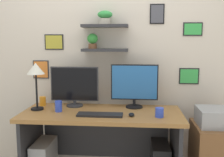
{
  "coord_description": "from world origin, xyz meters",
  "views": [
    {
      "loc": [
        0.33,
        -2.61,
        1.47
      ],
      "look_at": [
        0.1,
        0.05,
        1.09
      ],
      "focal_mm": 42.75,
      "sensor_mm": 36.0,
      "label": 1
    }
  ],
  "objects_px": {
    "desk_lamp": "(36,73)",
    "desk": "(103,130)",
    "printer": "(218,117)",
    "pen_cup": "(43,101)",
    "drawer_cabinet": "(215,157)",
    "monitor_left": "(75,86)",
    "keyboard": "(100,115)",
    "computer_mouse": "(131,115)",
    "coffee_mug": "(159,112)",
    "water_cup": "(59,106)",
    "monitor_right": "(134,85)"
  },
  "relations": [
    {
      "from": "coffee_mug",
      "to": "drawer_cabinet",
      "type": "xyz_separation_m",
      "value": [
        0.57,
        0.13,
        -0.47
      ]
    },
    {
      "from": "monitor_right",
      "to": "computer_mouse",
      "type": "height_order",
      "value": "monitor_right"
    },
    {
      "from": "monitor_right",
      "to": "water_cup",
      "type": "bearing_deg",
      "value": -162.32
    },
    {
      "from": "desk",
      "to": "drawer_cabinet",
      "type": "bearing_deg",
      "value": -3.32
    },
    {
      "from": "water_cup",
      "to": "printer",
      "type": "height_order",
      "value": "water_cup"
    },
    {
      "from": "keyboard",
      "to": "water_cup",
      "type": "distance_m",
      "value": 0.46
    },
    {
      "from": "monitor_left",
      "to": "water_cup",
      "type": "xyz_separation_m",
      "value": [
        -0.11,
        -0.24,
        -0.17
      ]
    },
    {
      "from": "keyboard",
      "to": "computer_mouse",
      "type": "relative_size",
      "value": 4.89
    },
    {
      "from": "desk_lamp",
      "to": "desk",
      "type": "bearing_deg",
      "value": 2.44
    },
    {
      "from": "monitor_left",
      "to": "monitor_right",
      "type": "relative_size",
      "value": 1.04
    },
    {
      "from": "desk",
      "to": "keyboard",
      "type": "xyz_separation_m",
      "value": [
        0.0,
        -0.19,
        0.22
      ]
    },
    {
      "from": "desk_lamp",
      "to": "printer",
      "type": "xyz_separation_m",
      "value": [
        1.82,
        -0.04,
        -0.41
      ]
    },
    {
      "from": "computer_mouse",
      "to": "pen_cup",
      "type": "xyz_separation_m",
      "value": [
        -0.99,
        0.34,
        0.04
      ]
    },
    {
      "from": "coffee_mug",
      "to": "printer",
      "type": "relative_size",
      "value": 0.24
    },
    {
      "from": "pen_cup",
      "to": "drawer_cabinet",
      "type": "xyz_separation_m",
      "value": [
        1.83,
        -0.22,
        -0.48
      ]
    },
    {
      "from": "desk",
      "to": "desk_lamp",
      "type": "xyz_separation_m",
      "value": [
        -0.68,
        -0.03,
        0.6
      ]
    },
    {
      "from": "monitor_left",
      "to": "pen_cup",
      "type": "height_order",
      "value": "monitor_left"
    },
    {
      "from": "monitor_right",
      "to": "drawer_cabinet",
      "type": "xyz_separation_m",
      "value": [
        0.81,
        -0.23,
        -0.68
      ]
    },
    {
      "from": "pen_cup",
      "to": "drawer_cabinet",
      "type": "bearing_deg",
      "value": -6.8
    },
    {
      "from": "drawer_cabinet",
      "to": "monitor_left",
      "type": "bearing_deg",
      "value": 171.13
    },
    {
      "from": "computer_mouse",
      "to": "coffee_mug",
      "type": "xyz_separation_m",
      "value": [
        0.26,
        -0.01,
        0.03
      ]
    },
    {
      "from": "desk",
      "to": "computer_mouse",
      "type": "relative_size",
      "value": 17.95
    },
    {
      "from": "monitor_right",
      "to": "keyboard",
      "type": "height_order",
      "value": "monitor_right"
    },
    {
      "from": "desk",
      "to": "keyboard",
      "type": "bearing_deg",
      "value": -88.88
    },
    {
      "from": "computer_mouse",
      "to": "printer",
      "type": "relative_size",
      "value": 0.24
    },
    {
      "from": "keyboard",
      "to": "desk",
      "type": "bearing_deg",
      "value": 91.12
    },
    {
      "from": "computer_mouse",
      "to": "water_cup",
      "type": "height_order",
      "value": "water_cup"
    },
    {
      "from": "monitor_left",
      "to": "printer",
      "type": "relative_size",
      "value": 1.38
    },
    {
      "from": "keyboard",
      "to": "water_cup",
      "type": "relative_size",
      "value": 4.0
    },
    {
      "from": "keyboard",
      "to": "coffee_mug",
      "type": "xyz_separation_m",
      "value": [
        0.56,
        -0.0,
        0.04
      ]
    },
    {
      "from": "computer_mouse",
      "to": "coffee_mug",
      "type": "height_order",
      "value": "coffee_mug"
    },
    {
      "from": "water_cup",
      "to": "desk",
      "type": "bearing_deg",
      "value": 10.5
    },
    {
      "from": "water_cup",
      "to": "drawer_cabinet",
      "type": "height_order",
      "value": "water_cup"
    },
    {
      "from": "monitor_left",
      "to": "pen_cup",
      "type": "distance_m",
      "value": 0.4
    },
    {
      "from": "monitor_right",
      "to": "coffee_mug",
      "type": "height_order",
      "value": "monitor_right"
    },
    {
      "from": "monitor_left",
      "to": "pen_cup",
      "type": "relative_size",
      "value": 5.24
    },
    {
      "from": "desk",
      "to": "printer",
      "type": "distance_m",
      "value": 1.16
    },
    {
      "from": "desk_lamp",
      "to": "pen_cup",
      "type": "bearing_deg",
      "value": 91.44
    },
    {
      "from": "water_cup",
      "to": "drawer_cabinet",
      "type": "relative_size",
      "value": 0.17
    },
    {
      "from": "monitor_left",
      "to": "monitor_right",
      "type": "xyz_separation_m",
      "value": [
        0.65,
        -0.0,
        0.02
      ]
    },
    {
      "from": "monitor_left",
      "to": "keyboard",
      "type": "bearing_deg",
      "value": -47.26
    },
    {
      "from": "coffee_mug",
      "to": "printer",
      "type": "distance_m",
      "value": 0.59
    },
    {
      "from": "monitor_left",
      "to": "desk_lamp",
      "type": "bearing_deg",
      "value": -151.7
    },
    {
      "from": "keyboard",
      "to": "drawer_cabinet",
      "type": "xyz_separation_m",
      "value": [
        1.14,
        0.13,
        -0.44
      ]
    },
    {
      "from": "desk_lamp",
      "to": "keyboard",
      "type": "bearing_deg",
      "value": -13.56
    },
    {
      "from": "desk",
      "to": "drawer_cabinet",
      "type": "xyz_separation_m",
      "value": [
        1.14,
        -0.07,
        -0.22
      ]
    },
    {
      "from": "desk",
      "to": "water_cup",
      "type": "bearing_deg",
      "value": -169.5
    },
    {
      "from": "printer",
      "to": "drawer_cabinet",
      "type": "bearing_deg",
      "value": 90.0
    },
    {
      "from": "drawer_cabinet",
      "to": "desk_lamp",
      "type": "bearing_deg",
      "value": 178.84
    },
    {
      "from": "computer_mouse",
      "to": "coffee_mug",
      "type": "relative_size",
      "value": 1.0
    }
  ]
}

